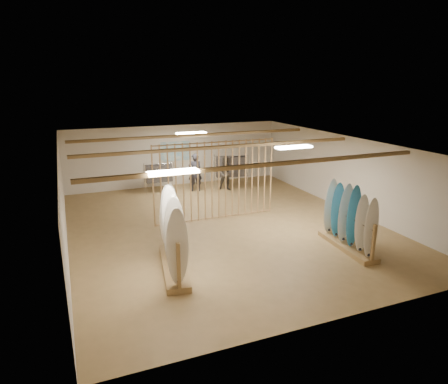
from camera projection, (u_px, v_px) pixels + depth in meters
name	position (u px, v px, depth m)	size (l,w,h in m)	color
floor	(224.00, 226.00, 13.63)	(12.00, 12.00, 0.00)	#A07F4D
ceiling	(224.00, 144.00, 12.87)	(12.00, 12.00, 0.00)	gray
wall_back	(176.00, 155.00, 18.60)	(12.00, 12.00, 0.00)	beige
wall_front	(338.00, 259.00, 7.90)	(12.00, 12.00, 0.00)	beige
wall_left	(63.00, 203.00, 11.44)	(12.00, 12.00, 0.00)	beige
wall_right	(347.00, 173.00, 15.06)	(12.00, 12.00, 0.00)	beige
ceiling_slats	(224.00, 147.00, 12.89)	(9.50, 6.12, 0.10)	#9C7847
light_panels	(224.00, 146.00, 12.88)	(1.20, 0.35, 0.06)	white
bamboo_partition	(215.00, 181.00, 13.96)	(4.45, 0.05, 2.78)	tan
poster	(176.00, 151.00, 18.52)	(1.40, 0.03, 0.90)	#368EBE
rack_left	(173.00, 244.00, 10.31)	(1.02, 2.70, 2.13)	#9C7847
rack_right	(348.00, 228.00, 11.64)	(0.70, 2.40, 1.91)	#9C7847
clothing_rack_a	(159.00, 173.00, 17.39)	(1.24, 0.31, 1.33)	silver
clothing_rack_b	(231.00, 167.00, 17.98)	(1.45, 0.63, 1.57)	silver
shopper_a	(195.00, 170.00, 17.61)	(0.70, 0.48, 1.93)	#25242B
shopper_b	(226.00, 171.00, 17.75)	(0.85, 0.67, 1.77)	#3D372F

